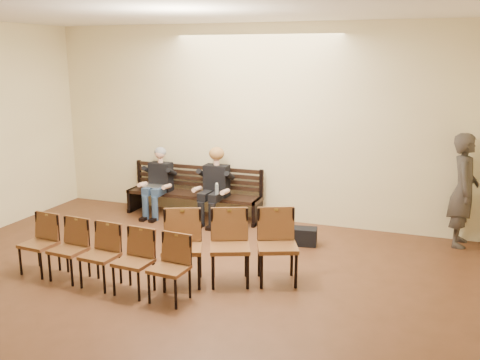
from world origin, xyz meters
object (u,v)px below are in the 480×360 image
(bench, at_px, (193,205))
(chair_row_front, at_px, (230,248))
(bag, at_px, (305,236))
(seated_man, at_px, (159,183))
(water_bottle, at_px, (217,196))
(passerby, at_px, (464,182))
(seated_woman, at_px, (215,187))
(chair_row_back, at_px, (100,256))
(laptop, at_px, (153,187))

(bench, distance_m, chair_row_front, 3.09)
(bag, height_order, chair_row_front, chair_row_front)
(seated_man, relative_size, water_bottle, 5.91)
(bag, xyz_separation_m, passerby, (2.30, 0.87, 0.89))
(seated_man, height_order, chair_row_front, seated_man)
(seated_woman, distance_m, chair_row_back, 3.12)
(seated_woman, xyz_separation_m, laptop, (-1.18, -0.13, -0.06))
(laptop, xyz_separation_m, passerby, (5.31, 0.35, 0.46))
(water_bottle, height_order, chair_row_back, chair_row_back)
(laptop, xyz_separation_m, chair_row_back, (0.89, -2.97, -0.16))
(laptop, height_order, water_bottle, laptop)
(seated_woman, distance_m, passerby, 4.16)
(water_bottle, relative_size, bag, 0.55)
(laptop, bearing_deg, bench, 11.27)
(seated_woman, bearing_deg, chair_row_front, -62.65)
(seated_woman, relative_size, bag, 3.35)
(seated_woman, bearing_deg, chair_row_back, -95.46)
(seated_woman, relative_size, chair_row_front, 0.72)
(seated_woman, relative_size, chair_row_back, 0.50)
(seated_woman, relative_size, passerby, 0.61)
(water_bottle, xyz_separation_m, chair_row_front, (1.09, -2.15, -0.06))
(passerby, height_order, chair_row_back, passerby)
(bench, relative_size, passerby, 1.26)
(water_bottle, bearing_deg, chair_row_back, -99.07)
(chair_row_front, bearing_deg, bag, 49.00)
(bag, xyz_separation_m, chair_row_back, (-2.13, -2.45, 0.27))
(seated_woman, distance_m, bag, 2.00)
(seated_man, xyz_separation_m, seated_woman, (1.14, 0.00, 0.02))
(bag, bearing_deg, passerby, 20.62)
(bench, height_order, chair_row_back, chair_row_back)
(water_bottle, height_order, bag, water_bottle)
(water_bottle, bearing_deg, bench, 149.05)
(laptop, bearing_deg, chair_row_front, -51.52)
(seated_woman, bearing_deg, bench, 166.12)
(bench, xyz_separation_m, chair_row_front, (1.74, -2.54, 0.27))
(water_bottle, xyz_separation_m, bag, (1.67, -0.38, -0.41))
(chair_row_front, bearing_deg, seated_woman, 94.46)
(passerby, bearing_deg, chair_row_front, 135.19)
(bench, xyz_separation_m, passerby, (4.62, 0.10, 0.81))
(seated_woman, relative_size, laptop, 3.63)
(bench, xyz_separation_m, bag, (2.32, -0.77, -0.09))
(passerby, height_order, chair_row_front, passerby)
(seated_man, bearing_deg, bag, -12.27)
(bench, bearing_deg, passerby, 1.24)
(passerby, bearing_deg, bag, 113.33)
(bag, bearing_deg, laptop, 170.23)
(bag, xyz_separation_m, chair_row_front, (-0.58, -1.77, 0.35))
(water_bottle, bearing_deg, laptop, 174.13)
(bench, bearing_deg, laptop, -160.47)
(seated_woman, xyz_separation_m, chair_row_back, (-0.30, -3.10, -0.22))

